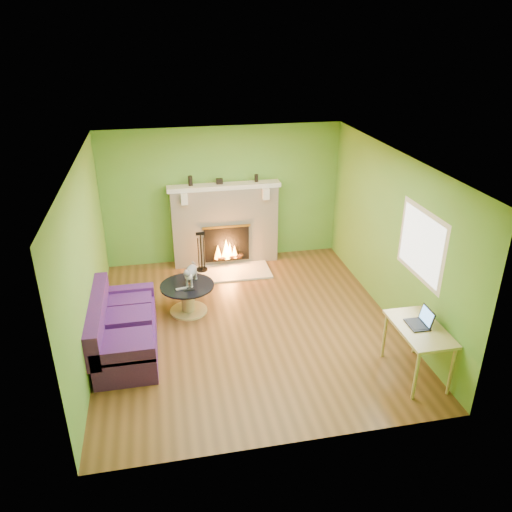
{
  "coord_description": "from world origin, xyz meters",
  "views": [
    {
      "loc": [
        -1.17,
        -6.51,
        4.26
      ],
      "look_at": [
        0.22,
        0.4,
        0.97
      ],
      "focal_mm": 35.0,
      "sensor_mm": 36.0,
      "label": 1
    }
  ],
  "objects_px": {
    "sofa": "(122,330)",
    "coffee_table": "(188,296)",
    "desk": "(419,333)",
    "cat": "(191,273)"
  },
  "relations": [
    {
      "from": "sofa",
      "to": "desk",
      "type": "bearing_deg",
      "value": -19.68
    },
    {
      "from": "coffee_table",
      "to": "desk",
      "type": "xyz_separation_m",
      "value": [
        2.82,
        -2.2,
        0.37
      ]
    },
    {
      "from": "sofa",
      "to": "desk",
      "type": "height_order",
      "value": "sofa"
    },
    {
      "from": "sofa",
      "to": "cat",
      "type": "bearing_deg",
      "value": 39.68
    },
    {
      "from": "coffee_table",
      "to": "cat",
      "type": "height_order",
      "value": "cat"
    },
    {
      "from": "sofa",
      "to": "coffee_table",
      "type": "bearing_deg",
      "value": 40.23
    },
    {
      "from": "desk",
      "to": "cat",
      "type": "relative_size",
      "value": 1.77
    },
    {
      "from": "desk",
      "to": "cat",
      "type": "distance_m",
      "value": 3.55
    },
    {
      "from": "sofa",
      "to": "coffee_table",
      "type": "xyz_separation_m",
      "value": [
        0.99,
        0.84,
        -0.03
      ]
    },
    {
      "from": "sofa",
      "to": "cat",
      "type": "relative_size",
      "value": 3.21
    }
  ]
}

